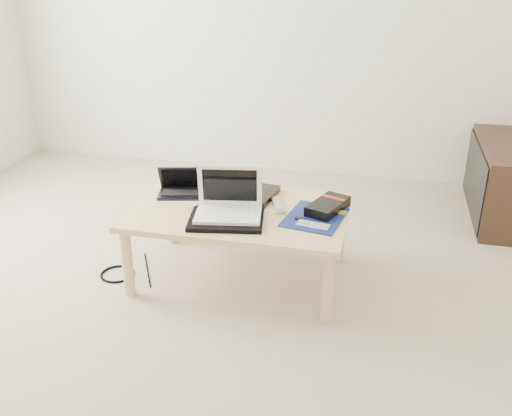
% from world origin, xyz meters
% --- Properties ---
extents(ground, '(4.00, 4.00, 0.00)m').
position_xyz_m(ground, '(0.00, 0.00, 0.00)').
color(ground, '#BDAE99').
rests_on(ground, ground).
extents(coffee_table, '(1.10, 0.70, 0.40)m').
position_xyz_m(coffee_table, '(0.28, 0.31, 0.35)').
color(coffee_table, '#E2C288').
rests_on(coffee_table, ground).
extents(media_cabinet, '(0.41, 0.90, 0.50)m').
position_xyz_m(media_cabinet, '(1.77, 1.45, 0.25)').
color(media_cabinet, '#342215').
rests_on(media_cabinet, ground).
extents(book, '(0.35, 0.31, 0.03)m').
position_xyz_m(book, '(0.27, 0.49, 0.42)').
color(book, black).
rests_on(book, coffee_table).
extents(netbook, '(0.27, 0.22, 0.15)m').
position_xyz_m(netbook, '(-0.08, 0.43, 0.43)').
color(netbook, black).
rests_on(netbook, coffee_table).
extents(tablet, '(0.29, 0.24, 0.01)m').
position_xyz_m(tablet, '(0.20, 0.39, 0.41)').
color(tablet, black).
rests_on(tablet, coffee_table).
extents(remote, '(0.11, 0.21, 0.02)m').
position_xyz_m(remote, '(0.47, 0.38, 0.41)').
color(remote, '#AAAAAE').
rests_on(remote, coffee_table).
extents(neoprene_sleeve, '(0.40, 0.32, 0.02)m').
position_xyz_m(neoprene_sleeve, '(0.26, 0.15, 0.41)').
color(neoprene_sleeve, black).
rests_on(neoprene_sleeve, coffee_table).
extents(white_laptop, '(0.35, 0.28, 0.23)m').
position_xyz_m(white_laptop, '(0.26, 0.21, 0.47)').
color(white_laptop, white).
rests_on(white_laptop, neoprene_sleeve).
extents(motherboard, '(0.32, 0.38, 0.02)m').
position_xyz_m(motherboard, '(0.68, 0.29, 0.40)').
color(motherboard, '#0C1C50').
rests_on(motherboard, coffee_table).
extents(gpu_box, '(0.22, 0.29, 0.06)m').
position_xyz_m(gpu_box, '(0.73, 0.38, 0.43)').
color(gpu_box, black).
rests_on(gpu_box, coffee_table).
extents(cable_coil, '(0.14, 0.14, 0.01)m').
position_xyz_m(cable_coil, '(0.11, 0.26, 0.41)').
color(cable_coil, black).
rests_on(cable_coil, coffee_table).
extents(floor_cable_coil, '(0.19, 0.19, 0.01)m').
position_xyz_m(floor_cable_coil, '(-0.37, 0.17, 0.01)').
color(floor_cable_coil, black).
rests_on(floor_cable_coil, ground).
extents(floor_cable_trail, '(0.18, 0.33, 0.01)m').
position_xyz_m(floor_cable_trail, '(-0.23, 0.26, 0.00)').
color(floor_cable_trail, black).
rests_on(floor_cable_trail, ground).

